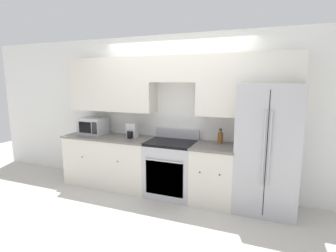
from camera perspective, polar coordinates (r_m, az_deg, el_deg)
name	(u,v)px	position (r m, az deg, el deg)	size (l,w,h in m)	color
ground_plane	(161,202)	(4.24, -1.61, -16.11)	(12.00, 12.00, 0.00)	beige
wall_back	(174,101)	(4.36, 1.24, 5.56)	(8.00, 0.39, 2.60)	white
lower_cabinets_left	(110,160)	(4.83, -12.49, -7.32)	(1.60, 0.64, 0.89)	silver
lower_cabinets_right	(214,174)	(4.13, 9.96, -10.22)	(0.65, 0.64, 0.89)	silver
oven_range	(171,168)	(4.31, 0.72, -9.14)	(0.77, 0.65, 1.05)	#B7B7BC
refrigerator	(267,148)	(3.97, 20.74, -4.58)	(0.84, 0.75, 1.82)	#B7B7BC
microwave	(93,126)	(4.97, -15.94, 0.03)	(0.46, 0.37, 0.29)	#B7B7BC
bottle	(220,138)	(4.13, 11.33, -2.50)	(0.08, 0.08, 0.23)	brown
electric_kettle	(132,131)	(4.51, -7.82, -1.09)	(0.18, 0.21, 0.24)	#B7B7BC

